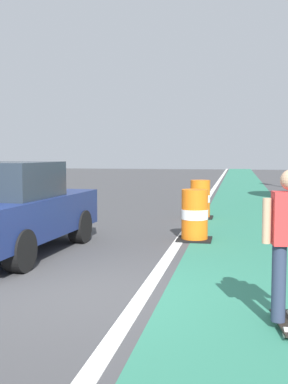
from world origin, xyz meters
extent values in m
plane|color=#424244|center=(0.00, 0.00, 0.00)|extent=(100.00, 100.00, 0.00)
cube|color=#2D755B|center=(2.40, 12.00, 0.00)|extent=(2.50, 80.00, 0.01)
cube|color=silver|center=(0.90, 12.00, 0.01)|extent=(0.20, 80.00, 0.01)
cube|color=black|center=(2.63, -0.86, 0.07)|extent=(0.32, 0.82, 0.02)
cylinder|color=silver|center=(2.59, -1.12, 0.06)|extent=(0.05, 0.11, 0.11)
cylinder|color=silver|center=(2.53, -0.61, 0.06)|extent=(0.05, 0.11, 0.11)
cylinder|color=#2D3851|center=(2.54, -0.87, 0.49)|extent=(0.15, 0.15, 0.82)
cylinder|color=tan|center=(2.40, -0.89, 1.15)|extent=(0.09, 0.09, 0.48)
cube|color=navy|center=(-1.98, 2.16, 0.70)|extent=(2.05, 4.19, 0.72)
cube|color=#232D38|center=(-1.99, 1.91, 1.38)|extent=(1.71, 1.80, 0.64)
cylinder|color=black|center=(-2.73, 3.47, 0.34)|extent=(0.32, 0.69, 0.68)
cylinder|color=black|center=(-1.10, 3.39, 0.34)|extent=(0.32, 0.69, 0.68)
cylinder|color=black|center=(-1.23, 0.85, 0.34)|extent=(0.32, 0.69, 0.68)
cylinder|color=orange|center=(1.21, 4.11, 0.25)|extent=(0.56, 0.56, 0.42)
cylinder|color=white|center=(1.21, 4.11, 0.57)|extent=(0.57, 0.57, 0.21)
cylinder|color=orange|center=(1.21, 4.11, 0.88)|extent=(0.56, 0.56, 0.42)
cube|color=black|center=(1.21, 4.11, 0.02)|extent=(0.73, 0.73, 0.04)
cylinder|color=orange|center=(1.06, 7.68, 0.25)|extent=(0.56, 0.56, 0.42)
cylinder|color=white|center=(1.06, 7.68, 0.57)|extent=(0.57, 0.57, 0.21)
cylinder|color=orange|center=(1.06, 7.68, 0.88)|extent=(0.56, 0.56, 0.42)
cube|color=black|center=(1.06, 7.68, 0.02)|extent=(0.73, 0.73, 0.04)
camera|label=1|loc=(2.09, -5.98, 1.85)|focal=44.68mm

